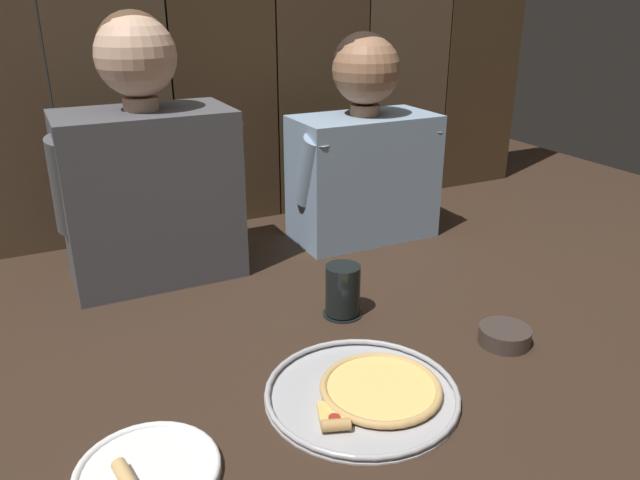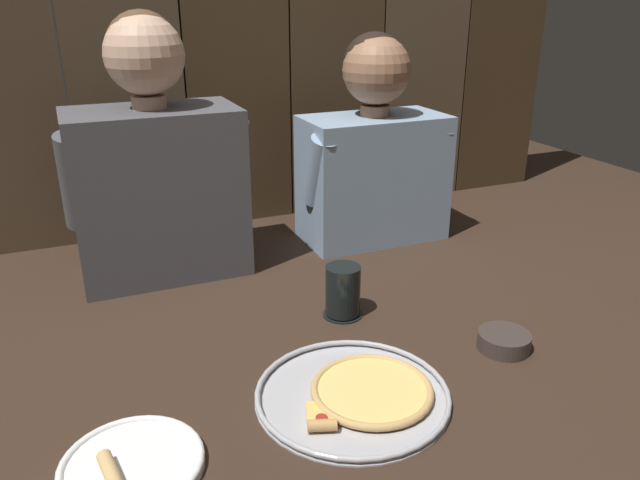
{
  "view_description": "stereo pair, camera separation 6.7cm",
  "coord_description": "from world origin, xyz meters",
  "views": [
    {
      "loc": [
        -0.56,
        -0.97,
        0.66
      ],
      "look_at": [
        -0.03,
        0.1,
        0.18
      ],
      "focal_mm": 34.41,
      "sensor_mm": 36.0,
      "label": 1
    },
    {
      "loc": [
        -0.5,
        -1.0,
        0.66
      ],
      "look_at": [
        -0.03,
        0.1,
        0.18
      ],
      "focal_mm": 34.41,
      "sensor_mm": 36.0,
      "label": 2
    }
  ],
  "objects": [
    {
      "name": "dipping_bowl",
      "position": [
        0.26,
        -0.17,
        0.02
      ],
      "size": [
        0.1,
        0.1,
        0.03
      ],
      "color": "#3D332D",
      "rests_on": "ground"
    },
    {
      "name": "dinner_plate",
      "position": [
        -0.47,
        -0.23,
        0.01
      ],
      "size": [
        0.22,
        0.22,
        0.03
      ],
      "color": "white",
      "rests_on": "ground"
    },
    {
      "name": "pizza_tray",
      "position": [
        -0.08,
        -0.2,
        0.01
      ],
      "size": [
        0.34,
        0.34,
        0.03
      ],
      "color": "#B2B2B7",
      "rests_on": "ground"
    },
    {
      "name": "diner_left",
      "position": [
        -0.3,
        0.48,
        0.28
      ],
      "size": [
        0.44,
        0.24,
        0.63
      ],
      "color": "#4C4C51",
      "rests_on": "ground"
    },
    {
      "name": "diner_right",
      "position": [
        0.3,
        0.48,
        0.26
      ],
      "size": [
        0.43,
        0.21,
        0.57
      ],
      "color": "#849EB7",
      "rests_on": "ground"
    },
    {
      "name": "drinking_glass",
      "position": [
        0.02,
        0.08,
        0.06
      ],
      "size": [
        0.09,
        0.09,
        0.12
      ],
      "color": "black",
      "rests_on": "ground"
    },
    {
      "name": "ground_plane",
      "position": [
        0.0,
        0.0,
        0.0
      ],
      "size": [
        3.2,
        3.2,
        0.0
      ],
      "primitive_type": "plane",
      "color": "#332319"
    }
  ]
}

